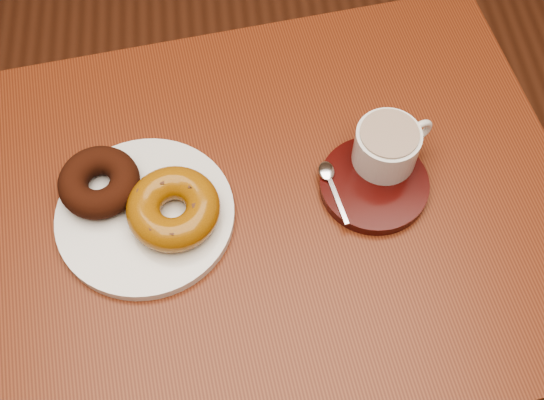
{
  "coord_description": "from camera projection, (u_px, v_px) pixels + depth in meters",
  "views": [
    {
      "loc": [
        0.03,
        -0.15,
        1.62
      ],
      "look_at": [
        0.08,
        0.29,
        0.83
      ],
      "focal_mm": 45.0,
      "sensor_mm": 36.0,
      "label": 1
    }
  ],
  "objects": [
    {
      "name": "donut_cinnamon",
      "position": [
        99.0,
        182.0,
        0.9
      ],
      "size": [
        0.13,
        0.13,
        0.04
      ],
      "primitive_type": "torus",
      "rotation": [
        0.0,
        0.0,
        0.22
      ],
      "color": "black",
      "rests_on": "donut_plate"
    },
    {
      "name": "cafe_table",
      "position": [
        259.0,
        249.0,
        1.03
      ],
      "size": [
        0.94,
        0.75,
        0.81
      ],
      "rotation": [
        0.0,
        0.0,
        0.13
      ],
      "color": "maroon",
      "rests_on": "ground"
    },
    {
      "name": "saucer",
      "position": [
        374.0,
        185.0,
        0.93
      ],
      "size": [
        0.16,
        0.16,
        0.02
      ],
      "primitive_type": "cylinder",
      "rotation": [
        0.0,
        0.0,
        -0.05
      ],
      "color": "#320806",
      "rests_on": "cafe_table"
    },
    {
      "name": "donut_plate",
      "position": [
        145.0,
        215.0,
        0.91
      ],
      "size": [
        0.24,
        0.24,
        0.01
      ],
      "primitive_type": "cylinder",
      "rotation": [
        0.0,
        0.0,
        0.01
      ],
      "color": "silver",
      "rests_on": "cafe_table"
    },
    {
      "name": "coffee_cup",
      "position": [
        388.0,
        146.0,
        0.91
      ],
      "size": [
        0.11,
        0.09,
        0.06
      ],
      "rotation": [
        0.0,
        0.0,
        0.37
      ],
      "color": "silver",
      "rests_on": "saucer"
    },
    {
      "name": "teaspoon",
      "position": [
        329.0,
        177.0,
        0.92
      ],
      "size": [
        0.03,
        0.1,
        0.01
      ],
      "rotation": [
        0.0,
        0.0,
        0.18
      ],
      "color": "silver",
      "rests_on": "saucer"
    },
    {
      "name": "donut_caramel",
      "position": [
        173.0,
        209.0,
        0.88
      ],
      "size": [
        0.13,
        0.13,
        0.05
      ],
      "rotation": [
        0.0,
        0.0,
        0.07
      ],
      "color": "#955910",
      "rests_on": "donut_plate"
    }
  ]
}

